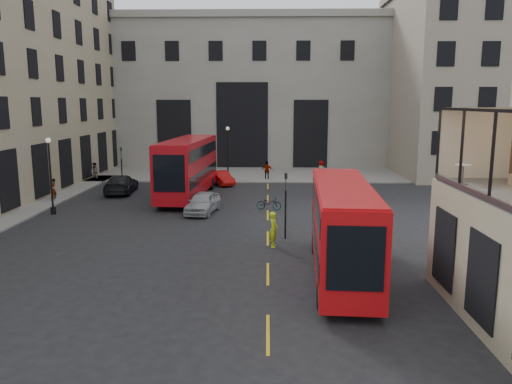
{
  "coord_description": "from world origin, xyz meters",
  "views": [
    {
      "loc": [
        -2.04,
        -15.7,
        7.7
      ],
      "look_at": [
        -2.64,
        10.4,
        3.0
      ],
      "focal_mm": 35.0,
      "sensor_mm": 36.0,
      "label": 1
    }
  ],
  "objects_px": {
    "bus_near": "(342,225)",
    "pedestrian_e": "(53,190)",
    "street_lamp_b": "(228,156)",
    "pedestrian_d": "(321,170)",
    "car_a": "(203,203)",
    "bus_far": "(188,165)",
    "street_lamp_a": "(51,180)",
    "cyclist": "(274,229)",
    "car_b": "(221,178)",
    "traffic_light_near": "(286,197)",
    "bicycle": "(269,203)",
    "cafe_table_far": "(463,171)",
    "pedestrian_b": "(176,172)",
    "pedestrian_c": "(267,171)",
    "car_c": "(121,184)",
    "pedestrian_a": "(95,172)",
    "traffic_light_far": "(121,163)"
  },
  "relations": [
    {
      "from": "bus_near",
      "to": "pedestrian_e",
      "type": "bearing_deg",
      "value": 140.15
    },
    {
      "from": "street_lamp_b",
      "to": "pedestrian_d",
      "type": "xyz_separation_m",
      "value": [
        9.42,
        0.69,
        -1.46
      ]
    },
    {
      "from": "car_a",
      "to": "bus_far",
      "type": "bearing_deg",
      "value": 117.53
    },
    {
      "from": "street_lamp_a",
      "to": "pedestrian_e",
      "type": "relative_size",
      "value": 2.99
    },
    {
      "from": "cyclist",
      "to": "bus_near",
      "type": "bearing_deg",
      "value": -140.01
    },
    {
      "from": "street_lamp_a",
      "to": "car_b",
      "type": "xyz_separation_m",
      "value": [
        10.6,
        12.88,
        -1.75
      ]
    },
    {
      "from": "traffic_light_near",
      "to": "bicycle",
      "type": "relative_size",
      "value": 2.13
    },
    {
      "from": "pedestrian_e",
      "to": "car_b",
      "type": "bearing_deg",
      "value": 124.8
    },
    {
      "from": "bus_far",
      "to": "bus_near",
      "type": "bearing_deg",
      "value": -62.23
    },
    {
      "from": "cafe_table_far",
      "to": "pedestrian_b",
      "type": "bearing_deg",
      "value": 119.36
    },
    {
      "from": "street_lamp_b",
      "to": "bus_near",
      "type": "relative_size",
      "value": 0.5
    },
    {
      "from": "pedestrian_c",
      "to": "street_lamp_a",
      "type": "bearing_deg",
      "value": 48.45
    },
    {
      "from": "traffic_light_near",
      "to": "pedestrian_b",
      "type": "height_order",
      "value": "traffic_light_near"
    },
    {
      "from": "car_c",
      "to": "pedestrian_e",
      "type": "relative_size",
      "value": 3.03
    },
    {
      "from": "car_c",
      "to": "pedestrian_a",
      "type": "bearing_deg",
      "value": -59.16
    },
    {
      "from": "street_lamp_b",
      "to": "bus_near",
      "type": "bearing_deg",
      "value": -75.48
    },
    {
      "from": "bicycle",
      "to": "pedestrian_d",
      "type": "bearing_deg",
      "value": -10.14
    },
    {
      "from": "pedestrian_a",
      "to": "cyclist",
      "type": "bearing_deg",
      "value": -43.09
    },
    {
      "from": "cyclist",
      "to": "pedestrian_c",
      "type": "height_order",
      "value": "cyclist"
    },
    {
      "from": "traffic_light_near",
      "to": "bus_near",
      "type": "bearing_deg",
      "value": -69.59
    },
    {
      "from": "car_b",
      "to": "pedestrian_d",
      "type": "bearing_deg",
      "value": -5.12
    },
    {
      "from": "bus_near",
      "to": "pedestrian_a",
      "type": "bearing_deg",
      "value": 127.22
    },
    {
      "from": "bicycle",
      "to": "pedestrian_e",
      "type": "bearing_deg",
      "value": 90.11
    },
    {
      "from": "bus_near",
      "to": "cyclist",
      "type": "xyz_separation_m",
      "value": [
        -2.99,
        4.51,
        -1.38
      ]
    },
    {
      "from": "traffic_light_far",
      "to": "cafe_table_far",
      "type": "xyz_separation_m",
      "value": [
        20.48,
        -24.53,
        2.68
      ]
    },
    {
      "from": "street_lamp_a",
      "to": "car_b",
      "type": "height_order",
      "value": "street_lamp_a"
    },
    {
      "from": "bus_near",
      "to": "pedestrian_b",
      "type": "bearing_deg",
      "value": 114.55
    },
    {
      "from": "street_lamp_b",
      "to": "bus_near",
      "type": "distance_m",
      "value": 29.08
    },
    {
      "from": "bicycle",
      "to": "cyclist",
      "type": "distance_m",
      "value": 9.56
    },
    {
      "from": "car_b",
      "to": "cafe_table_far",
      "type": "height_order",
      "value": "cafe_table_far"
    },
    {
      "from": "cyclist",
      "to": "cafe_table_far",
      "type": "relative_size",
      "value": 2.56
    },
    {
      "from": "pedestrian_b",
      "to": "pedestrian_e",
      "type": "height_order",
      "value": "pedestrian_b"
    },
    {
      "from": "car_b",
      "to": "pedestrian_c",
      "type": "distance_m",
      "value": 5.32
    },
    {
      "from": "bicycle",
      "to": "pedestrian_e",
      "type": "distance_m",
      "value": 17.33
    },
    {
      "from": "street_lamp_a",
      "to": "car_c",
      "type": "xyz_separation_m",
      "value": [
        2.38,
        8.32,
        -1.61
      ]
    },
    {
      "from": "traffic_light_near",
      "to": "cafe_table_far",
      "type": "distance_m",
      "value": 11.04
    },
    {
      "from": "car_b",
      "to": "pedestrian_b",
      "type": "bearing_deg",
      "value": 130.43
    },
    {
      "from": "traffic_light_far",
      "to": "pedestrian_e",
      "type": "relative_size",
      "value": 2.13
    },
    {
      "from": "bus_near",
      "to": "car_a",
      "type": "distance_m",
      "value": 15.1
    },
    {
      "from": "traffic_light_near",
      "to": "pedestrian_e",
      "type": "xyz_separation_m",
      "value": [
        -18.0,
        10.78,
        -1.53
      ]
    },
    {
      "from": "car_b",
      "to": "bicycle",
      "type": "height_order",
      "value": "car_b"
    },
    {
      "from": "traffic_light_near",
      "to": "pedestrian_d",
      "type": "distance_m",
      "value": 23.16
    },
    {
      "from": "bicycle",
      "to": "pedestrian_a",
      "type": "height_order",
      "value": "pedestrian_a"
    },
    {
      "from": "street_lamp_b",
      "to": "car_a",
      "type": "xyz_separation_m",
      "value": [
        -0.59,
        -15.37,
        -1.65
      ]
    },
    {
      "from": "street_lamp_b",
      "to": "cafe_table_far",
      "type": "relative_size",
      "value": 7.05
    },
    {
      "from": "street_lamp_b",
      "to": "bus_far",
      "type": "xyz_separation_m",
      "value": [
        -2.52,
        -9.53,
        0.29
      ]
    },
    {
      "from": "cyclist",
      "to": "pedestrian_b",
      "type": "bearing_deg",
      "value": 29.09
    },
    {
      "from": "cyclist",
      "to": "pedestrian_e",
      "type": "bearing_deg",
      "value": 60.85
    },
    {
      "from": "bus_near",
      "to": "pedestrian_d",
      "type": "distance_m",
      "value": 28.96
    },
    {
      "from": "bus_far",
      "to": "car_b",
      "type": "relative_size",
      "value": 3.08
    }
  ]
}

